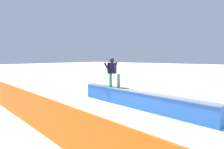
% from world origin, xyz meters
% --- Properties ---
extents(ground_plane, '(120.00, 120.00, 0.00)m').
position_xyz_m(ground_plane, '(0.00, 0.00, 0.00)').
color(ground_plane, white).
extents(grind_box, '(7.15, 1.63, 0.78)m').
position_xyz_m(grind_box, '(0.00, 0.00, 0.36)').
color(grind_box, blue).
rests_on(grind_box, ground_plane).
extents(snowboarder, '(1.56, 0.51, 1.45)m').
position_xyz_m(snowboarder, '(1.61, -0.23, 1.58)').
color(snowboarder, '#278D44').
rests_on(snowboarder, grind_box).
extents(safety_fence, '(11.44, 1.95, 1.15)m').
position_xyz_m(safety_fence, '(0.00, 4.50, 0.57)').
color(safety_fence, orange).
rests_on(safety_fence, ground_plane).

